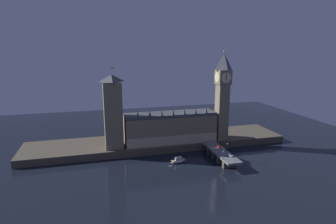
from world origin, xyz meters
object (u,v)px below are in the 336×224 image
clock_tower (223,93)px  pedestrian_near_rail (219,154)px  victoria_tower (113,112)px  pedestrian_far_rail (207,145)px  street_lamp_near (223,154)px  boat_upstream (178,161)px  car_southbound_trail (219,147)px  pedestrian_mid_walk (224,148)px  street_lamp_mid (227,146)px  car_southbound_lead (231,155)px  street_lamp_far (207,141)px

clock_tower → pedestrian_near_rail: (-19.61, -38.66, -37.74)m
victoria_tower → pedestrian_far_rail: size_ratio=38.97×
street_lamp_near → boat_upstream: (-26.97, 18.33, -9.22)m
clock_tower → pedestrian_far_rail: bearing=-139.8°
car_southbound_trail → pedestrian_near_rail: (-7.30, -15.68, 0.13)m
pedestrian_mid_walk → street_lamp_mid: 5.24m
car_southbound_lead → boat_upstream: size_ratio=0.37×
pedestrian_mid_walk → pedestrian_near_rail: bearing=-129.3°
victoria_tower → street_lamp_near: (70.81, -48.06, -23.83)m
boat_upstream → pedestrian_near_rail: bearing=-22.2°
pedestrian_mid_walk → pedestrian_far_rail: 14.09m
clock_tower → pedestrian_far_rail: size_ratio=46.03×
street_lamp_mid → boat_upstream: 38.77m
car_southbound_lead → pedestrian_mid_walk: size_ratio=2.84×
pedestrian_near_rail → street_lamp_far: street_lamp_far is taller
street_lamp_far → boat_upstream: 30.56m
boat_upstream → street_lamp_near: bearing=-34.2°
victoria_tower → street_lamp_mid: 91.11m
victoria_tower → car_southbound_lead: victoria_tower is taller
pedestrian_near_rail → boat_upstream: pedestrian_near_rail is taller
clock_tower → car_southbound_lead: clock_tower is taller
street_lamp_mid → clock_tower: bearing=73.1°
pedestrian_mid_walk → car_southbound_trail: bearing=122.7°
street_lamp_near → street_lamp_mid: size_ratio=1.03×
street_lamp_far → boat_upstream: bearing=-157.6°
street_lamp_far → car_southbound_trail: bearing=-40.6°
pedestrian_far_rail → street_lamp_near: bearing=-90.8°
pedestrian_mid_walk → clock_tower: bearing=69.7°
boat_upstream → pedestrian_mid_walk: bearing=1.1°
street_lamp_far → clock_tower: bearing=39.3°
clock_tower → pedestrian_near_rail: clock_tower is taller
car_southbound_trail → car_southbound_lead: bearing=-90.0°
car_southbound_trail → boat_upstream: car_southbound_trail is taller
pedestrian_far_rail → pedestrian_near_rail: bearing=-90.0°
victoria_tower → car_southbound_lead: bearing=-29.4°
street_lamp_near → street_lamp_far: size_ratio=1.03×
pedestrian_near_rail → street_lamp_mid: 12.97m
car_southbound_lead → pedestrian_near_rail: bearing=155.4°
clock_tower → car_southbound_lead: 57.85m
car_southbound_trail → street_lamp_mid: size_ratio=0.80×
pedestrian_far_rail → street_lamp_far: size_ratio=0.27×
street_lamp_near → car_southbound_trail: bearing=71.4°
car_southbound_lead → clock_tower: bearing=73.7°
car_southbound_trail → pedestrian_near_rail: 17.29m
victoria_tower → pedestrian_near_rail: victoria_tower is taller
pedestrian_near_rail → street_lamp_far: (-0.40, 22.27, 2.92)m
victoria_tower → boat_upstream: size_ratio=5.20×
victoria_tower → street_lamp_near: victoria_tower is taller
car_southbound_lead → street_lamp_near: bearing=-153.6°
clock_tower → pedestrian_near_rail: bearing=-116.9°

